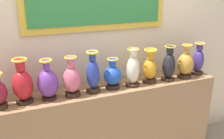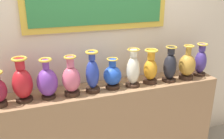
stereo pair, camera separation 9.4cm
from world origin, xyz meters
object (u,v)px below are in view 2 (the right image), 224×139
Objects in this scene: vase_cobalt at (92,74)px; vase_ochre at (187,65)px; vase_indigo at (200,61)px; vase_sapphire at (112,76)px; vase_onyx at (170,66)px; vase_violet at (47,82)px; vase_crimson at (22,83)px; vase_rose at (71,79)px; vase_ivory at (133,70)px; vase_amber at (150,69)px.

vase_cobalt is 1.09× the size of vase_ochre.
vase_cobalt reaches higher than vase_indigo.
vase_sapphire is 0.82× the size of vase_onyx.
vase_violet is at bearing -179.50° from vase_indigo.
vase_ochre is (1.72, -0.04, -0.02)m from vase_crimson.
vase_indigo is (1.50, 0.03, 0.00)m from vase_rose.
vase_crimson is at bearing 178.44° from vase_ivory.
vase_amber is (0.43, -0.01, 0.03)m from vase_sapphire.
vase_violet is 1.00× the size of vase_ochre.
vase_cobalt is 1.13× the size of vase_amber.
vase_cobalt is 1.11× the size of vase_indigo.
vase_crimson is 1.10× the size of vase_indigo.
vase_indigo is at bearing 0.95° from vase_cobalt.
vase_violet is at bearing 179.16° from vase_cobalt.
vase_crimson is 1.50m from vase_onyx.
vase_rose is 0.64m from vase_ivory.
vase_cobalt is at bearing -175.77° from vase_sapphire.
vase_ivory reaches higher than vase_rose.
vase_crimson is 1.07× the size of vase_violet.
vase_rose is 0.98× the size of vase_ivory.
vase_amber is (0.64, 0.01, -0.02)m from vase_cobalt.
vase_amber is at bearing 4.23° from vase_ivory.
vase_crimson reaches higher than vase_sapphire.
vase_crimson reaches higher than vase_onyx.
vase_onyx is at bearing -174.92° from vase_indigo.
vase_crimson is 1.28m from vase_amber.
vase_cobalt is at bearing -1.98° from vase_crimson.
vase_rose is at bearing -178.89° from vase_indigo.
vase_amber is at bearing 173.47° from vase_onyx.
vase_ochre is at bearing -2.34° from vase_sapphire.
vase_violet is 0.96× the size of vase_ivory.
vase_sapphire is 0.82× the size of vase_ochre.
vase_sapphire is 0.65m from vase_onyx.
vase_rose reaches higher than vase_amber.
vase_onyx is at bearing -1.49° from vase_crimson.
vase_ochre is (0.22, -0.00, -0.01)m from vase_onyx.
vase_crimson reaches higher than vase_ivory.
vase_crimson is at bearing 179.39° from vase_amber.
vase_ochre is (1.50, -0.03, -0.01)m from vase_violet.
vase_cobalt is 0.86m from vase_onyx.
vase_violet reaches higher than vase_amber.
vase_cobalt is at bearing 178.87° from vase_onyx.
vase_cobalt is at bearing 178.96° from vase_ochre.
vase_violet is at bearing -4.22° from vase_crimson.
vase_violet is 0.64m from vase_sapphire.
vase_indigo is at bearing 0.30° from vase_sapphire.
vase_onyx reaches higher than vase_indigo.
vase_amber reaches higher than vase_sapphire.
vase_ochre is at bearing -0.72° from vase_onyx.
vase_sapphire is at bearing 4.23° from vase_cobalt.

